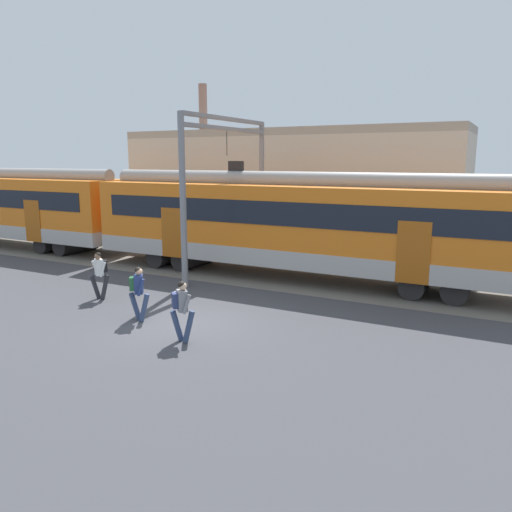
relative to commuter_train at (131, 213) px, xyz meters
name	(u,v)px	position (x,y,z in m)	size (l,w,h in m)	color
ground_plane	(183,324)	(7.92, -6.83, -2.25)	(160.00, 160.00, 0.00)	#424247
track_bed	(96,255)	(-2.48, 0.00, -2.25)	(80.00, 4.40, 0.01)	slate
commuter_train	(131,213)	(0.00, 0.00, 0.00)	(38.05, 3.07, 4.73)	#B2ADA8
pedestrian_white	(100,271)	(3.79, -5.96, -1.26)	(0.67, 0.55, 1.67)	#28282D
pedestrian_navy	(138,289)	(6.58, -7.21, -1.26)	(0.71, 0.51, 1.67)	navy
pedestrian_grey	(181,306)	(8.77, -8.04, -1.26)	(0.68, 0.50, 1.67)	navy
catenary_gantry	(227,171)	(5.38, 0.00, 2.06)	(0.24, 6.64, 6.53)	gray
background_building	(288,188)	(4.85, 7.55, 0.95)	(18.81, 5.00, 9.20)	beige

